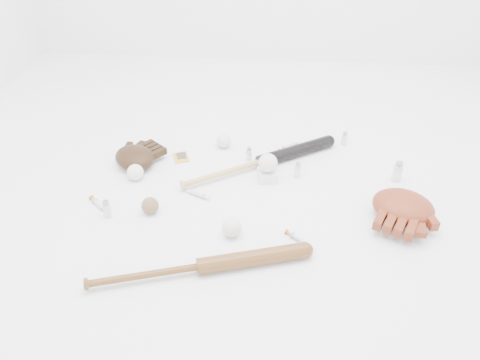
# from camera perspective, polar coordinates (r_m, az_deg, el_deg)

# --- Properties ---
(bat_dark) EXTENTS (0.70, 0.48, 0.06)m
(bat_dark) POSITION_cam_1_polar(r_m,az_deg,el_deg) (2.08, 2.48, 2.25)
(bat_dark) COLOR black
(bat_dark) RESTS_ON ground
(bat_wood) EXTENTS (0.77, 0.29, 0.06)m
(bat_wood) POSITION_cam_1_polar(r_m,az_deg,el_deg) (1.60, -4.97, -10.46)
(bat_wood) COLOR brown
(bat_wood) RESTS_ON ground
(glove_dark) EXTENTS (0.33, 0.33, 0.08)m
(glove_dark) POSITION_cam_1_polar(r_m,az_deg,el_deg) (2.14, -12.72, 2.73)
(glove_dark) COLOR black
(glove_dark) RESTS_ON ground
(glove_tan) EXTENTS (0.37, 0.37, 0.10)m
(glove_tan) POSITION_cam_1_polar(r_m,az_deg,el_deg) (1.90, 19.28, -3.06)
(glove_tan) COLOR maroon
(glove_tan) RESTS_ON ground
(trading_card) EXTENTS (0.09, 0.10, 0.00)m
(trading_card) POSITION_cam_1_polar(r_m,az_deg,el_deg) (2.18, -7.20, 2.75)
(trading_card) COLOR gold
(trading_card) RESTS_ON ground
(pedestal) EXTENTS (0.09, 0.09, 0.04)m
(pedestal) POSITION_cam_1_polar(r_m,az_deg,el_deg) (2.01, 3.36, 0.61)
(pedestal) COLOR white
(pedestal) RESTS_ON ground
(baseball_on_pedestal) EXTENTS (0.08, 0.08, 0.08)m
(baseball_on_pedestal) POSITION_cam_1_polar(r_m,az_deg,el_deg) (1.98, 3.43, 2.10)
(baseball_on_pedestal) COLOR white
(baseball_on_pedestal) RESTS_ON pedestal
(baseball_left) EXTENTS (0.07, 0.07, 0.07)m
(baseball_left) POSITION_cam_1_polar(r_m,az_deg,el_deg) (2.05, -12.64, 0.92)
(baseball_left) COLOR white
(baseball_left) RESTS_ON ground
(baseball_upper) EXTENTS (0.07, 0.07, 0.07)m
(baseball_upper) POSITION_cam_1_polar(r_m,az_deg,el_deg) (2.22, -1.99, 4.82)
(baseball_upper) COLOR white
(baseball_upper) RESTS_ON ground
(baseball_mid) EXTENTS (0.07, 0.07, 0.07)m
(baseball_mid) POSITION_cam_1_polar(r_m,az_deg,el_deg) (1.72, -1.00, -5.79)
(baseball_mid) COLOR white
(baseball_mid) RESTS_ON ground
(baseball_aged) EXTENTS (0.07, 0.07, 0.07)m
(baseball_aged) POSITION_cam_1_polar(r_m,az_deg,el_deg) (1.86, -10.91, -3.09)
(baseball_aged) COLOR brown
(baseball_aged) RESTS_ON ground
(syringe_0) EXTENTS (0.13, 0.12, 0.02)m
(syringe_0) POSITION_cam_1_polar(r_m,az_deg,el_deg) (1.95, -16.83, -2.91)
(syringe_0) COLOR #ADBCC6
(syringe_0) RESTS_ON ground
(syringe_1) EXTENTS (0.15, 0.08, 0.02)m
(syringe_1) POSITION_cam_1_polar(r_m,az_deg,el_deg) (1.93, -5.29, -1.73)
(syringe_1) COLOR #ADBCC6
(syringe_1) RESTS_ON ground
(syringe_2) EXTENTS (0.14, 0.12, 0.02)m
(syringe_2) POSITION_cam_1_polar(r_m,az_deg,el_deg) (2.24, 6.07, 4.10)
(syringe_2) COLOR #ADBCC6
(syringe_2) RESTS_ON ground
(syringe_3) EXTENTS (0.13, 0.11, 0.02)m
(syringe_3) POSITION_cam_1_polar(r_m,az_deg,el_deg) (1.73, 7.26, -7.22)
(syringe_3) COLOR #ADBCC6
(syringe_3) RESTS_ON ground
(vial_0) EXTENTS (0.02, 0.02, 0.07)m
(vial_0) POSITION_cam_1_polar(r_m,az_deg,el_deg) (2.13, 1.09, 3.21)
(vial_0) COLOR silver
(vial_0) RESTS_ON ground
(vial_1) EXTENTS (0.03, 0.03, 0.07)m
(vial_1) POSITION_cam_1_polar(r_m,az_deg,el_deg) (2.30, 12.62, 4.96)
(vial_1) COLOR silver
(vial_1) RESTS_ON ground
(vial_2) EXTENTS (0.03, 0.03, 0.07)m
(vial_2) POSITION_cam_1_polar(r_m,az_deg,el_deg) (2.03, 7.05, 1.24)
(vial_2) COLOR silver
(vial_2) RESTS_ON ground
(vial_3) EXTENTS (0.04, 0.04, 0.09)m
(vial_3) POSITION_cam_1_polar(r_m,az_deg,el_deg) (2.10, 18.66, 0.99)
(vial_3) COLOR silver
(vial_3) RESTS_ON ground
(vial_4) EXTENTS (0.03, 0.03, 0.08)m
(vial_4) POSITION_cam_1_polar(r_m,az_deg,el_deg) (1.87, -15.91, -3.42)
(vial_4) COLOR silver
(vial_4) RESTS_ON ground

